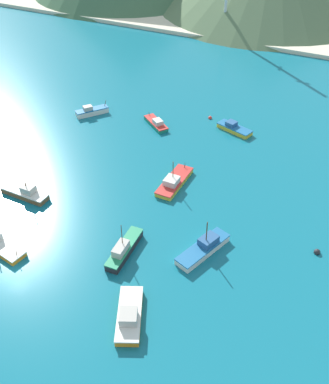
# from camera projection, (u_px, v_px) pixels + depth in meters

# --- Properties ---
(ground) EXTENTS (260.00, 280.00, 0.50)m
(ground) POSITION_uv_depth(u_px,v_px,m) (119.00, 171.00, 87.86)
(ground) COLOR #146B7F
(fishing_boat_0) EXTENTS (7.71, 6.60, 1.84)m
(fishing_boat_0) POSITION_uv_depth(u_px,v_px,m) (156.00, 123.00, 101.02)
(fishing_boat_0) COLOR #198466
(fishing_boat_0) RESTS_ON ground
(fishing_boat_1) EXTENTS (9.42, 2.85, 6.10)m
(fishing_boat_1) POSITION_uv_depth(u_px,v_px,m) (25.00, 192.00, 80.87)
(fishing_boat_1) COLOR brown
(fishing_boat_1) RESTS_ON ground
(fishing_boat_2) EXTENTS (5.99, 10.49, 5.94)m
(fishing_boat_2) POSITION_uv_depth(u_px,v_px,m) (204.00, 248.00, 69.91)
(fishing_boat_2) COLOR silver
(fishing_boat_2) RESTS_ON ground
(fishing_boat_3) EXTENTS (2.69, 9.52, 6.19)m
(fishing_boat_3) POSITION_uv_depth(u_px,v_px,m) (124.00, 249.00, 69.50)
(fishing_boat_3) COLOR #232328
(fishing_boat_3) RESTS_ON ground
(fishing_boat_4) EXTENTS (6.36, 7.40, 2.76)m
(fishing_boat_4) POSITION_uv_depth(u_px,v_px,m) (92.00, 111.00, 105.09)
(fishing_boat_4) COLOR silver
(fishing_boat_4) RESTS_ON ground
(fishing_boat_5) EXTENTS (6.66, 9.56, 2.50)m
(fishing_boat_5) POSITION_uv_depth(u_px,v_px,m) (129.00, 315.00, 59.96)
(fishing_boat_5) COLOR orange
(fishing_boat_5) RESTS_ON ground
(fishing_boat_7) EXTENTS (8.52, 5.12, 1.98)m
(fishing_boat_7) POSITION_uv_depth(u_px,v_px,m) (234.00, 128.00, 99.18)
(fishing_boat_7) COLOR gold
(fishing_boat_7) RESTS_ON ground
(fishing_boat_9) EXTENTS (3.39, 10.35, 5.48)m
(fishing_boat_9) POSITION_uv_depth(u_px,v_px,m) (174.00, 182.00, 83.62)
(fishing_boat_9) COLOR gold
(fishing_boat_9) RESTS_ON ground
(buoy_0) EXTENTS (0.87, 0.87, 0.87)m
(buoy_0) POSITION_uv_depth(u_px,v_px,m) (210.00, 118.00, 103.91)
(buoy_0) COLOR red
(buoy_0) RESTS_ON ground
(buoy_2) EXTENTS (1.04, 1.04, 1.04)m
(buoy_2) POSITION_uv_depth(u_px,v_px,m) (317.00, 252.00, 70.06)
(buoy_2) COLOR #232328
(buoy_2) RESTS_ON ground
(beach_strip) EXTENTS (247.00, 25.98, 1.20)m
(beach_strip) POSITION_uv_depth(u_px,v_px,m) (252.00, 31.00, 149.67)
(beach_strip) COLOR beige
(beach_strip) RESTS_ON ground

